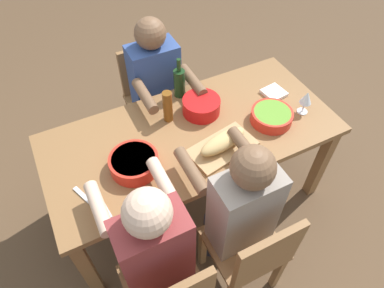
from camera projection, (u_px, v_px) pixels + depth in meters
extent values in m
plane|color=brown|center=(192.00, 196.00, 2.70)|extent=(8.00, 8.00, 0.00)
cube|color=olive|center=(192.00, 134.00, 2.16)|extent=(1.82, 0.84, 0.04)
cube|color=olive|center=(264.00, 102.00, 2.90)|extent=(0.07, 0.07, 0.70)
cube|color=olive|center=(59.00, 177.00, 2.40)|extent=(0.07, 0.07, 0.70)
cube|color=olive|center=(321.00, 163.00, 2.48)|extent=(0.07, 0.07, 0.70)
cube|color=olive|center=(87.00, 269.00, 1.98)|extent=(0.07, 0.07, 0.70)
cube|color=olive|center=(163.00, 284.00, 1.84)|extent=(0.40, 0.40, 0.03)
cube|color=olive|center=(128.00, 284.00, 2.06)|extent=(0.04, 0.04, 0.42)
cube|color=olive|center=(180.00, 259.00, 2.16)|extent=(0.04, 0.04, 0.42)
cylinder|color=#2D2D38|center=(139.00, 269.00, 2.11)|extent=(0.11, 0.11, 0.45)
cylinder|color=#2D2D38|center=(163.00, 257.00, 2.15)|extent=(0.11, 0.11, 0.45)
cube|color=maroon|center=(155.00, 251.00, 1.66)|extent=(0.34, 0.20, 0.55)
cylinder|color=beige|center=(99.00, 208.00, 1.67)|extent=(0.07, 0.30, 0.07)
cylinder|color=beige|center=(163.00, 182.00, 1.77)|extent=(0.07, 0.30, 0.07)
sphere|color=beige|center=(147.00, 213.00, 1.38)|extent=(0.21, 0.21, 0.21)
cube|color=olive|center=(155.00, 104.00, 2.76)|extent=(0.40, 0.40, 0.03)
cube|color=olive|center=(144.00, 69.00, 2.70)|extent=(0.38, 0.04, 0.40)
cube|color=olive|center=(184.00, 130.00, 2.88)|extent=(0.04, 0.04, 0.42)
cube|color=olive|center=(146.00, 144.00, 2.78)|extent=(0.04, 0.04, 0.42)
cube|color=olive|center=(167.00, 105.00, 3.08)|extent=(0.04, 0.04, 0.42)
cube|color=olive|center=(131.00, 117.00, 2.98)|extent=(0.04, 0.04, 0.42)
cylinder|color=#2D2D38|center=(177.00, 136.00, 2.81)|extent=(0.11, 0.11, 0.45)
cylinder|color=#2D2D38|center=(158.00, 143.00, 2.77)|extent=(0.11, 0.11, 0.45)
cube|color=#334C8C|center=(155.00, 79.00, 2.50)|extent=(0.34, 0.20, 0.55)
cylinder|color=brown|center=(193.00, 80.00, 2.30)|extent=(0.07, 0.30, 0.07)
cylinder|color=brown|center=(145.00, 96.00, 2.21)|extent=(0.07, 0.30, 0.07)
sphere|color=brown|center=(150.00, 34.00, 2.22)|extent=(0.21, 0.21, 0.21)
cube|color=olive|center=(244.00, 244.00, 1.99)|extent=(0.40, 0.40, 0.03)
cube|color=olive|center=(268.00, 256.00, 1.72)|extent=(0.38, 0.04, 0.40)
cube|color=olive|center=(203.00, 248.00, 2.21)|extent=(0.04, 0.04, 0.42)
cube|color=olive|center=(248.00, 226.00, 2.31)|extent=(0.04, 0.04, 0.42)
cube|color=olive|center=(278.00, 271.00, 2.11)|extent=(0.04, 0.04, 0.42)
cylinder|color=#2D2D38|center=(211.00, 234.00, 2.25)|extent=(0.11, 0.11, 0.45)
cylinder|color=#2D2D38|center=(232.00, 224.00, 2.30)|extent=(0.11, 0.11, 0.45)
cube|color=gray|center=(244.00, 210.00, 1.80)|extent=(0.34, 0.20, 0.55)
cylinder|color=brown|center=(191.00, 171.00, 1.82)|extent=(0.07, 0.30, 0.07)
cylinder|color=brown|center=(246.00, 148.00, 1.92)|extent=(0.07, 0.30, 0.07)
sphere|color=brown|center=(253.00, 167.00, 1.52)|extent=(0.21, 0.21, 0.21)
cylinder|color=red|center=(134.00, 163.00, 1.93)|extent=(0.28, 0.28, 0.09)
cylinder|color=orange|center=(133.00, 160.00, 1.91)|extent=(0.24, 0.24, 0.03)
cylinder|color=red|center=(201.00, 106.00, 2.22)|extent=(0.24, 0.24, 0.10)
cylinder|color=beige|center=(201.00, 102.00, 2.20)|extent=(0.21, 0.21, 0.04)
cylinder|color=red|center=(272.00, 116.00, 2.18)|extent=(0.26, 0.26, 0.08)
cylinder|color=#669E33|center=(272.00, 114.00, 2.16)|extent=(0.23, 0.23, 0.03)
cube|color=tan|center=(222.00, 148.00, 2.05)|extent=(0.43, 0.29, 0.02)
ellipsoid|color=tan|center=(223.00, 142.00, 2.01)|extent=(0.33, 0.17, 0.09)
cylinder|color=#193819|center=(179.00, 83.00, 2.30)|extent=(0.08, 0.08, 0.20)
cylinder|color=#193819|center=(179.00, 65.00, 2.19)|extent=(0.03, 0.03, 0.09)
cylinder|color=brown|center=(168.00, 107.00, 2.13)|extent=(0.06, 0.06, 0.22)
cylinder|color=silver|center=(302.00, 111.00, 2.26)|extent=(0.07, 0.07, 0.01)
cylinder|color=silver|center=(304.00, 107.00, 2.23)|extent=(0.01, 0.01, 0.07)
cone|color=silver|center=(307.00, 97.00, 2.17)|extent=(0.08, 0.08, 0.08)
cube|color=silver|center=(104.00, 205.00, 1.80)|extent=(0.04, 0.17, 0.01)
cube|color=silver|center=(88.00, 200.00, 1.82)|extent=(0.11, 0.22, 0.01)
cube|color=white|center=(274.00, 93.00, 2.37)|extent=(0.16, 0.16, 0.02)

